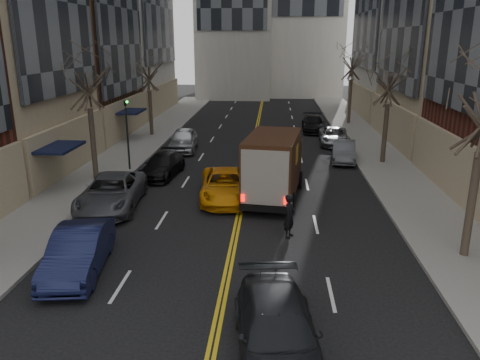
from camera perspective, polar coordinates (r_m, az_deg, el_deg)
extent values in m
cube|color=slate|center=(35.20, -13.41, 3.41)|extent=(4.00, 66.00, 0.15)
cube|color=slate|center=(34.42, 16.57, 2.87)|extent=(4.00, 66.00, 0.15)
cube|color=black|center=(26.89, -21.40, 3.72)|extent=(2.00, 3.00, 0.15)
cube|color=black|center=(27.52, -22.86, 1.58)|extent=(0.20, 3.00, 2.50)
cube|color=black|center=(38.82, -13.33, 8.14)|extent=(2.00, 3.00, 0.15)
cube|color=black|center=(39.26, -14.49, 6.60)|extent=(0.20, 3.00, 2.50)
cylinder|color=#382D23|center=(28.25, -17.45, 4.23)|extent=(0.30, 0.30, 4.05)
cylinder|color=#382D23|center=(40.45, -10.83, 8.04)|extent=(0.30, 0.30, 3.69)
cylinder|color=#382D23|center=(19.10, 26.34, -2.76)|extent=(0.30, 0.30, 3.96)
cylinder|color=#382D23|center=(32.07, 17.24, 5.43)|extent=(0.30, 0.30, 3.78)
cylinder|color=#382D23|center=(46.59, 13.24, 9.30)|extent=(0.30, 0.30, 4.14)
cylinder|color=black|center=(29.65, -13.53, 4.86)|extent=(0.12, 0.12, 3.80)
imported|color=black|center=(29.27, -13.84, 9.36)|extent=(0.15, 0.18, 0.90)
sphere|color=#0CE526|center=(29.14, -13.61, 9.24)|extent=(0.14, 0.14, 0.14)
cube|color=black|center=(24.23, 4.08, -1.05)|extent=(3.01, 6.54, 0.30)
cube|color=black|center=(26.16, 4.83, 2.53)|extent=(2.52, 1.98, 2.07)
cube|color=black|center=(23.31, 3.96, 1.89)|extent=(3.00, 5.10, 2.95)
cube|color=black|center=(21.39, 2.93, -3.49)|extent=(2.27, 0.49, 0.30)
cube|color=red|center=(21.39, 0.33, -2.21)|extent=(0.18, 0.08, 0.34)
cube|color=red|center=(21.10, 5.58, -2.56)|extent=(0.18, 0.08, 0.34)
cube|color=gold|center=(23.40, 1.09, 3.48)|extent=(0.16, 0.88, 0.89)
cube|color=gold|center=(23.08, 6.97, 3.17)|extent=(0.16, 0.88, 0.89)
cylinder|color=black|center=(26.37, 2.21, 0.32)|extent=(0.40, 0.97, 0.95)
cylinder|color=black|center=(26.09, 7.24, 0.01)|extent=(0.40, 0.97, 0.95)
cylinder|color=black|center=(22.86, 0.60, -2.29)|extent=(0.40, 0.97, 0.95)
cylinder|color=black|center=(22.55, 6.40, -2.68)|extent=(0.40, 0.97, 0.95)
imported|color=black|center=(12.62, 4.57, -18.03)|extent=(2.71, 5.39, 1.50)
cube|color=black|center=(12.93, 4.61, -13.90)|extent=(0.13, 0.04, 0.09)
cube|color=blue|center=(12.90, 4.61, -13.97)|extent=(0.10, 0.01, 0.06)
imported|color=orange|center=(24.05, -1.83, -0.64)|extent=(3.02, 5.59, 1.49)
imported|color=black|center=(19.53, 6.09, -4.39)|extent=(0.67, 0.79, 1.85)
imported|color=#111637|center=(17.60, -19.09, -8.21)|extent=(2.30, 4.96, 1.57)
imported|color=#4A4B51|center=(23.64, -15.41, -1.44)|extent=(3.12, 5.92, 1.59)
imported|color=black|center=(28.53, -9.44, 1.77)|extent=(2.32, 4.72, 1.32)
imported|color=#B6BABF|center=(34.96, -6.92, 4.90)|extent=(2.25, 4.89, 1.62)
imported|color=#4E5156|center=(32.39, 12.52, 3.45)|extent=(1.91, 4.32, 1.38)
imported|color=#999CA0|center=(37.50, 11.40, 5.27)|extent=(2.44, 4.89, 1.33)
imported|color=black|center=(42.53, 8.94, 6.79)|extent=(2.06, 4.87, 1.40)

